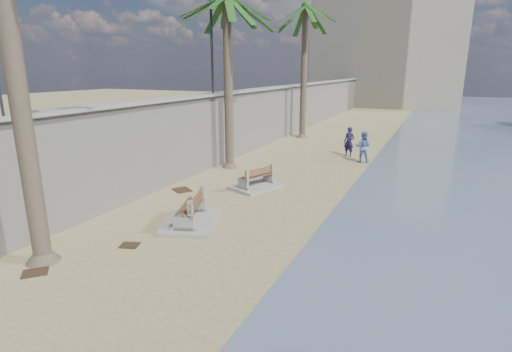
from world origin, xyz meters
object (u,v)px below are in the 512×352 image
(bench_far, at_px, (256,179))
(palm_mid, at_px, (227,0))
(bench_near, at_px, (190,212))
(palm_back, at_px, (306,9))
(person_a, at_px, (349,140))
(person_b, at_px, (363,145))

(bench_far, height_order, palm_mid, palm_mid)
(bench_near, distance_m, palm_back, 19.24)
(bench_far, bearing_deg, palm_mid, 135.29)
(person_a, bearing_deg, palm_back, 145.55)
(bench_far, distance_m, palm_mid, 8.28)
(person_b, bearing_deg, person_a, -53.01)
(palm_back, relative_size, person_a, 5.11)
(person_a, bearing_deg, bench_near, -86.46)
(palm_mid, relative_size, person_a, 4.63)
(person_a, relative_size, person_b, 1.05)
(bench_near, xyz_separation_m, bench_far, (0.24, 4.49, -0.05))
(palm_mid, xyz_separation_m, person_b, (5.78, 3.93, -6.84))
(bench_far, xyz_separation_m, palm_mid, (-2.68, 2.65, 7.37))
(palm_mid, bearing_deg, person_a, 46.70)
(palm_mid, bearing_deg, bench_near, -71.12)
(person_a, bearing_deg, bench_far, -90.89)
(bench_far, height_order, person_b, person_b)
(bench_near, height_order, person_b, person_b)
(person_a, height_order, person_b, person_a)
(palm_mid, relative_size, palm_back, 0.91)
(palm_mid, height_order, person_b, palm_mid)
(bench_far, relative_size, palm_mid, 0.27)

